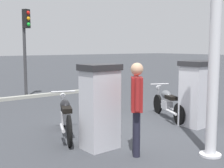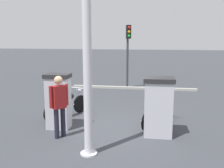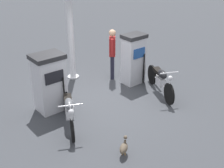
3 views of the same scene
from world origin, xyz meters
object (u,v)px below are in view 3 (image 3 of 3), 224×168
Objects in this scene: motorcycle_far_pump at (161,80)px; wandering_duck at (124,148)px; fuel_pump_near at (50,82)px; canopy_support_pole at (69,12)px; attendant_person at (112,51)px; motorcycle_near_pump at (69,110)px; fuel_pump_far at (133,59)px.

motorcycle_far_pump is 3.22m from wandering_duck.
motorcycle_far_pump is at bearing 70.42° from fuel_pump_near.
canopy_support_pole is at bearing 165.15° from wandering_duck.
attendant_person is at bearing -164.47° from motorcycle_far_pump.
motorcycle_near_pump is 3.12m from motorcycle_far_pump.
fuel_pump_far reaches higher than motorcycle_near_pump.
fuel_pump_far is 3.13m from motorcycle_near_pump.
fuel_pump_near is at bearing -90.00° from fuel_pump_far.
fuel_pump_near is 0.96× the size of attendant_person.
wandering_duck is at bearing -42.69° from fuel_pump_far.
fuel_pump_far is at bearing 42.20° from canopy_support_pole.
canopy_support_pole reaches higher than motorcycle_near_pump.
motorcycle_near_pump is 4.48× the size of wandering_duck.
fuel_pump_far is at bearing 108.77° from motorcycle_near_pump.
attendant_person is at bearing -154.79° from fuel_pump_far.
fuel_pump_far is at bearing 90.00° from fuel_pump_near.
wandering_duck is 4.95m from canopy_support_pole.
fuel_pump_far is at bearing -171.17° from motorcycle_far_pump.
fuel_pump_near is 3.36m from motorcycle_far_pump.
motorcycle_far_pump reaches higher than motorcycle_near_pump.
motorcycle_far_pump is at bearing 8.83° from fuel_pump_far.
attendant_person is 4.22m from wandering_duck.
fuel_pump_near is 0.35× the size of canopy_support_pole.
fuel_pump_near is 3.90× the size of wandering_duck.
fuel_pump_near is 0.87× the size of motorcycle_near_pump.
canopy_support_pole is (-1.56, 1.56, 1.45)m from fuel_pump_near.
fuel_pump_near is 1.07m from motorcycle_near_pump.
canopy_support_pole reaches higher than wandering_duck.
fuel_pump_far is 1.19m from motorcycle_far_pump.
canopy_support_pole is at bearing 149.19° from motorcycle_near_pump.
canopy_support_pole is at bearing -128.20° from attendant_person.
fuel_pump_near is 0.99× the size of fuel_pump_far.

